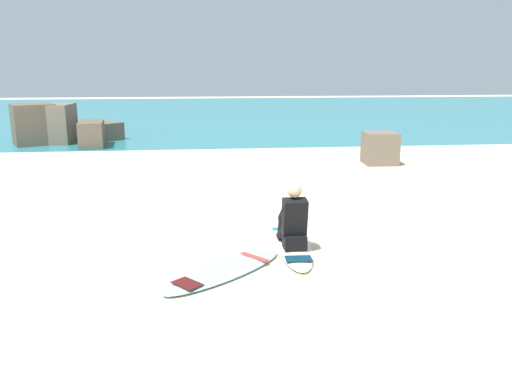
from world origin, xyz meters
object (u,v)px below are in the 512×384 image
(surfer_seated, at_px, (293,222))
(surfboard_spare_near, at_px, (225,271))
(shoreline_rock, at_px, (380,148))
(surfboard_main, at_px, (291,243))

(surfer_seated, bearing_deg, surfboard_spare_near, -143.48)
(surfer_seated, height_order, shoreline_rock, surfer_seated)
(surfboard_spare_near, bearing_deg, shoreline_rock, 57.70)
(surfboard_main, distance_m, surfer_seated, 0.45)
(surfer_seated, relative_size, surfboard_spare_near, 0.51)
(surfboard_spare_near, height_order, shoreline_rock, shoreline_rock)
(surfer_seated, distance_m, surfboard_spare_near, 1.34)
(surfboard_main, xyz_separation_m, surfer_seated, (-0.02, -0.20, 0.40))
(surfboard_main, bearing_deg, surfboard_spare_near, -137.30)
(surfer_seated, xyz_separation_m, shoreline_rock, (3.61, 6.58, -0.00))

